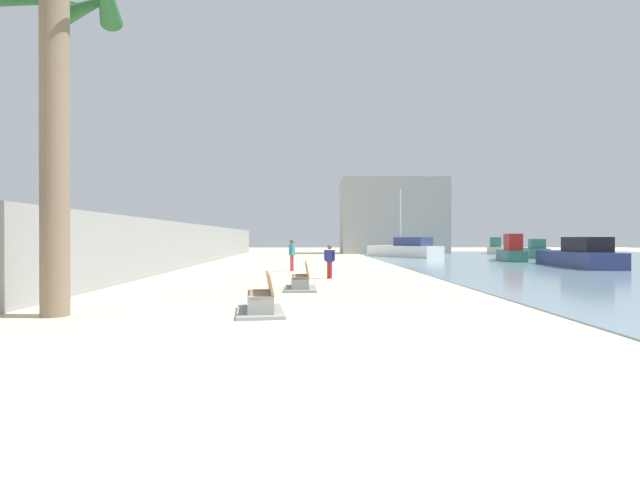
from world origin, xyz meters
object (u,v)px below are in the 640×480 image
object	(u,v)px
boat_far_left	(536,251)
boat_distant	(405,249)
boat_nearest	(579,256)
person_standing	(292,252)
bench_near	(261,303)
person_walking	(330,259)
bench_far	(301,283)
boat_mid_bay	(512,251)
boat_far_right	(497,248)
palm_tree	(54,61)

from	to	relation	value
boat_far_left	boat_distant	world-z (taller)	boat_distant
boat_nearest	person_standing	bearing A→B (deg)	-171.46
bench_near	person_walking	xyz separation A→B (m)	(2.12, 9.50, 0.63)
bench_far	boat_mid_bay	distance (m)	25.06
person_standing	boat_far_right	bearing A→B (deg)	50.13
boat_nearest	boat_distant	world-z (taller)	boat_distant
bench_far	boat_far_left	distance (m)	31.90
boat_far_right	boat_far_left	xyz separation A→B (m)	(-1.08, -11.21, -0.04)
bench_far	person_standing	xyz separation A→B (m)	(-0.62, 9.09, 0.78)
palm_tree	boat_far_right	xyz separation A→B (m)	(27.24, 41.04, -5.23)
palm_tree	person_standing	world-z (taller)	palm_tree
boat_far_right	boat_mid_bay	distance (m)	17.31
bench_near	boat_distant	world-z (taller)	boat_distant
bench_far	boat_mid_bay	world-z (taller)	boat_mid_bay
boat_mid_bay	bench_near	bearing A→B (deg)	-124.76
person_walking	boat_nearest	distance (m)	17.27
person_walking	boat_far_right	world-z (taller)	boat_far_right
boat_far_right	boat_nearest	bearing A→B (deg)	-101.13
palm_tree	boat_nearest	bearing A→B (deg)	37.19
palm_tree	boat_mid_bay	distance (m)	33.23
palm_tree	boat_far_right	bearing A→B (deg)	56.42
bench_far	boat_far_right	world-z (taller)	boat_far_right
person_walking	boat_far_right	distance (m)	37.31
boat_far_left	boat_distant	distance (m)	11.40
bench_far	boat_distant	xyz separation A→B (m)	(9.33, 26.78, 0.51)
person_standing	boat_far_left	distance (m)	26.10
bench_far	boat_nearest	distance (m)	20.54
person_standing	palm_tree	bearing A→B (deg)	-109.26
person_walking	boat_far_left	size ratio (longest dim) A/B	0.34
palm_tree	boat_far_left	distance (m)	40.03
bench_far	person_walking	xyz separation A→B (m)	(1.21, 4.39, 0.63)
bench_far	boat_distant	world-z (taller)	boat_distant
boat_far_left	bench_far	bearing A→B (deg)	-129.96
bench_near	person_standing	world-z (taller)	person_standing
palm_tree	boat_far_right	world-z (taller)	palm_tree
bench_far	boat_mid_bay	bearing A→B (deg)	50.27
bench_near	boat_nearest	distance (m)	24.47
palm_tree	person_standing	distance (m)	16.10
boat_far_right	person_standing	bearing A→B (deg)	-129.87
bench_near	bench_far	bearing A→B (deg)	80.00
bench_near	boat_mid_bay	bearing A→B (deg)	55.24
person_walking	boat_far_left	bearing A→B (deg)	46.14
person_walking	bench_near	bearing A→B (deg)	-102.55
palm_tree	bench_near	bearing A→B (deg)	3.26
palm_tree	boat_mid_bay	xyz separation A→B (m)	(21.69, 24.65, -5.14)
boat_far_right	boat_nearest	size ratio (longest dim) A/B	0.74
bench_near	boat_far_left	bearing A→B (deg)	54.11
boat_distant	bench_near	bearing A→B (deg)	-107.78
bench_far	person_standing	bearing A→B (deg)	93.88
person_standing	boat_far_left	xyz separation A→B (m)	(21.11, 15.36, -0.36)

